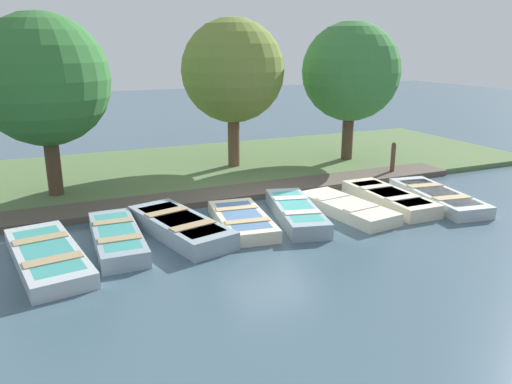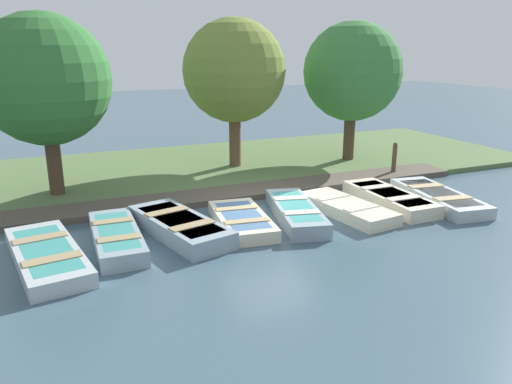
{
  "view_description": "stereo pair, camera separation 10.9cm",
  "coord_description": "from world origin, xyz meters",
  "views": [
    {
      "loc": [
        11.84,
        -5.66,
        4.34
      ],
      "look_at": [
        0.36,
        -0.55,
        0.65
      ],
      "focal_mm": 35.0,
      "sensor_mm": 36.0,
      "label": 1
    },
    {
      "loc": [
        11.88,
        -5.56,
        4.34
      ],
      "look_at": [
        0.36,
        -0.55,
        0.65
      ],
      "focal_mm": 35.0,
      "sensor_mm": 36.0,
      "label": 2
    }
  ],
  "objects": [
    {
      "name": "dock_walkway",
      "position": [
        -1.5,
        0.0,
        0.09
      ],
      "size": [
        1.32,
        14.55,
        0.18
      ],
      "color": "#51473D",
      "rests_on": "ground_plane"
    },
    {
      "name": "park_tree_center",
      "position": [
        -3.88,
        5.14,
        3.42
      ],
      "size": [
        3.59,
        3.59,
        5.24
      ],
      "color": "#4C3828",
      "rests_on": "ground_plane"
    },
    {
      "name": "rowboat_7",
      "position": [
        1.44,
        4.67,
        0.18
      ],
      "size": [
        3.51,
        1.64,
        0.36
      ],
      "rotation": [
        0.0,
        0.0,
        -0.15
      ],
      "color": "#B2BCC1",
      "rests_on": "ground_plane"
    },
    {
      "name": "mooring_post_far",
      "position": [
        -1.53,
        5.43,
        0.6
      ],
      "size": [
        0.15,
        0.15,
        1.19
      ],
      "color": "brown",
      "rests_on": "ground_plane"
    },
    {
      "name": "park_tree_far_left",
      "position": [
        -3.31,
        -5.31,
        3.43
      ],
      "size": [
        3.63,
        3.63,
        5.27
      ],
      "color": "#4C3828",
      "rests_on": "ground_plane"
    },
    {
      "name": "rowboat_0",
      "position": [
        1.4,
        -5.74,
        0.17
      ],
      "size": [
        3.58,
        1.7,
        0.35
      ],
      "rotation": [
        0.0,
        0.0,
        0.15
      ],
      "color": "#B2BCC1",
      "rests_on": "ground_plane"
    },
    {
      "name": "rowboat_4",
      "position": [
        1.06,
        0.27,
        0.2
      ],
      "size": [
        3.33,
        1.72,
        0.41
      ],
      "rotation": [
        0.0,
        0.0,
        -0.24
      ],
      "color": "#8C9EA8",
      "rests_on": "ground_plane"
    },
    {
      "name": "park_tree_left",
      "position": [
        -4.58,
        0.77,
        3.5
      ],
      "size": [
        3.55,
        3.55,
        5.3
      ],
      "color": "brown",
      "rests_on": "ground_plane"
    },
    {
      "name": "rowboat_1",
      "position": [
        0.98,
        -4.26,
        0.19
      ],
      "size": [
        3.1,
        1.08,
        0.39
      ],
      "rotation": [
        0.0,
        0.0,
        -0.03
      ],
      "color": "#8C9EA8",
      "rests_on": "ground_plane"
    },
    {
      "name": "ground_plane",
      "position": [
        0.0,
        0.0,
        0.0
      ],
      "size": [
        80.0,
        80.0,
        0.0
      ],
      "primitive_type": "plane",
      "color": "#425B6B"
    },
    {
      "name": "rowboat_5",
      "position": [
        1.22,
        1.72,
        0.17
      ],
      "size": [
        3.09,
        1.48,
        0.35
      ],
      "rotation": [
        0.0,
        0.0,
        0.13
      ],
      "color": "beige",
      "rests_on": "ground_plane"
    },
    {
      "name": "shore_bank",
      "position": [
        -5.0,
        0.0,
        0.08
      ],
      "size": [
        8.0,
        24.0,
        0.17
      ],
      "color": "#567042",
      "rests_on": "ground_plane"
    },
    {
      "name": "rowboat_2",
      "position": [
        0.92,
        -2.78,
        0.22
      ],
      "size": [
        3.44,
        1.92,
        0.44
      ],
      "rotation": [
        0.0,
        0.0,
        0.24
      ],
      "color": "#8C9EA8",
      "rests_on": "ground_plane"
    },
    {
      "name": "rowboat_3",
      "position": [
        0.99,
        -1.22,
        0.16
      ],
      "size": [
        2.83,
        1.53,
        0.34
      ],
      "rotation": [
        0.0,
        0.0,
        -0.13
      ],
      "color": "beige",
      "rests_on": "ground_plane"
    },
    {
      "name": "rowboat_6",
      "position": [
        1.02,
        3.28,
        0.19
      ],
      "size": [
        3.17,
        1.14,
        0.39
      ],
      "rotation": [
        0.0,
        0.0,
        -0.01
      ],
      "color": "beige",
      "rests_on": "ground_plane"
    }
  ]
}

